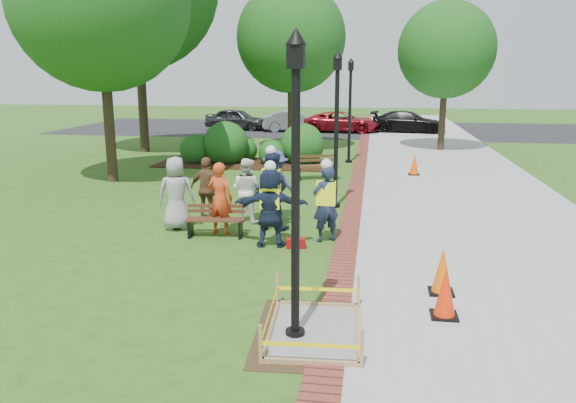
# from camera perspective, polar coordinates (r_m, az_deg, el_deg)

# --- Properties ---
(ground) EXTENTS (100.00, 100.00, 0.00)m
(ground) POSITION_cam_1_polar(r_m,az_deg,el_deg) (11.21, -3.48, -6.27)
(ground) COLOR #285116
(ground) RESTS_ON ground
(sidewalk) EXTENTS (6.00, 60.00, 0.02)m
(sidewalk) POSITION_cam_1_polar(r_m,az_deg,el_deg) (20.85, 16.13, 2.33)
(sidewalk) COLOR #9E9E99
(sidewalk) RESTS_ON ground
(brick_edging) EXTENTS (0.50, 60.00, 0.03)m
(brick_edging) POSITION_cam_1_polar(r_m,az_deg,el_deg) (20.67, 7.16, 2.67)
(brick_edging) COLOR maroon
(brick_edging) RESTS_ON ground
(mulch_bed) EXTENTS (7.00, 3.00, 0.05)m
(mulch_bed) POSITION_cam_1_polar(r_m,az_deg,el_deg) (23.24, -4.49, 3.89)
(mulch_bed) COLOR #381E0F
(mulch_bed) RESTS_ON ground
(parking_lot) EXTENTS (36.00, 12.00, 0.01)m
(parking_lot) POSITION_cam_1_polar(r_m,az_deg,el_deg) (37.59, 5.28, 7.36)
(parking_lot) COLOR black
(parking_lot) RESTS_ON ground
(wet_concrete_pad) EXTENTS (1.82, 2.39, 0.55)m
(wet_concrete_pad) POSITION_cam_1_polar(r_m,az_deg,el_deg) (8.28, 2.72, -11.76)
(wet_concrete_pad) COLOR #47331E
(wet_concrete_pad) RESTS_ON ground
(bench_near) EXTENTS (1.37, 0.59, 0.72)m
(bench_near) POSITION_cam_1_polar(r_m,az_deg,el_deg) (12.99, -7.37, -2.57)
(bench_near) COLOR #51321B
(bench_near) RESTS_ON ground
(bench_far) EXTENTS (1.61, 0.99, 0.83)m
(bench_far) POSITION_cam_1_polar(r_m,az_deg,el_deg) (19.85, 2.92, 3.06)
(bench_far) COLOR #4F391B
(bench_far) RESTS_ON ground
(cone_front) EXTENTS (0.41, 0.41, 0.82)m
(cone_front) POSITION_cam_1_polar(r_m,az_deg,el_deg) (9.02, 15.70, -9.01)
(cone_front) COLOR black
(cone_front) RESTS_ON ground
(cone_back) EXTENTS (0.42, 0.42, 0.83)m
(cone_back) POSITION_cam_1_polar(r_m,az_deg,el_deg) (9.92, 15.40, -6.91)
(cone_back) COLOR black
(cone_back) RESTS_ON ground
(cone_far) EXTENTS (0.41, 0.41, 0.81)m
(cone_far) POSITION_cam_1_polar(r_m,az_deg,el_deg) (21.03, 12.71, 3.66)
(cone_far) COLOR black
(cone_far) RESTS_ON ground
(toolbox) EXTENTS (0.45, 0.30, 0.21)m
(toolbox) POSITION_cam_1_polar(r_m,az_deg,el_deg) (12.11, 0.79, -4.26)
(toolbox) COLOR #960B0C
(toolbox) RESTS_ON ground
(lamp_near) EXTENTS (0.28, 0.28, 4.26)m
(lamp_near) POSITION_cam_1_polar(r_m,az_deg,el_deg) (7.51, 0.78, 3.65)
(lamp_near) COLOR black
(lamp_near) RESTS_ON ground
(lamp_mid) EXTENTS (0.28, 0.28, 4.26)m
(lamp_mid) POSITION_cam_1_polar(r_m,az_deg,el_deg) (15.42, 4.96, 8.45)
(lamp_mid) COLOR black
(lamp_mid) RESTS_ON ground
(lamp_far) EXTENTS (0.28, 0.28, 4.26)m
(lamp_far) POSITION_cam_1_polar(r_m,az_deg,el_deg) (23.39, 6.32, 9.98)
(lamp_far) COLOR black
(lamp_far) RESTS_ON ground
(tree_left) EXTENTS (5.81, 5.81, 8.84)m
(tree_left) POSITION_cam_1_polar(r_m,az_deg,el_deg) (20.19, -18.52, 18.72)
(tree_left) COLOR #3D2D1E
(tree_left) RESTS_ON ground
(tree_back) EXTENTS (5.08, 5.08, 7.78)m
(tree_back) POSITION_cam_1_polar(r_m,az_deg,el_deg) (27.15, 0.32, 16.27)
(tree_back) COLOR #3D2D1E
(tree_back) RESTS_ON ground
(tree_right) EXTENTS (4.49, 4.49, 6.95)m
(tree_right) POSITION_cam_1_polar(r_m,az_deg,el_deg) (28.03, 15.80, 14.60)
(tree_right) COLOR #3D2D1E
(tree_right) RESTS_ON ground
(shrub_a) EXTENTS (1.29, 1.29, 1.29)m
(shrub_a) POSITION_cam_1_polar(r_m,az_deg,el_deg) (23.67, -9.32, 3.88)
(shrub_a) COLOR #154513
(shrub_a) RESTS_ON ground
(shrub_b) EXTENTS (1.86, 1.86, 1.86)m
(shrub_b) POSITION_cam_1_polar(r_m,az_deg,el_deg) (23.49, -6.30, 3.90)
(shrub_b) COLOR #154513
(shrub_b) RESTS_ON ground
(shrub_c) EXTENTS (1.09, 1.09, 1.09)m
(shrub_c) POSITION_cam_1_polar(r_m,az_deg,el_deg) (22.93, -1.64, 3.75)
(shrub_c) COLOR #154513
(shrub_c) RESTS_ON ground
(shrub_d) EXTENTS (1.80, 1.80, 1.80)m
(shrub_d) POSITION_cam_1_polar(r_m,az_deg,el_deg) (23.25, 1.44, 3.88)
(shrub_d) COLOR #154513
(shrub_d) RESTS_ON ground
(shrub_e) EXTENTS (1.06, 1.06, 1.06)m
(shrub_e) POSITION_cam_1_polar(r_m,az_deg,el_deg) (24.06, -4.39, 4.16)
(shrub_e) COLOR #154513
(shrub_e) RESTS_ON ground
(casual_person_a) EXTENTS (0.63, 0.48, 1.76)m
(casual_person_a) POSITION_cam_1_polar(r_m,az_deg,el_deg) (13.60, -11.28, 0.81)
(casual_person_a) COLOR #989898
(casual_person_a) RESTS_ON ground
(casual_person_b) EXTENTS (0.61, 0.46, 1.69)m
(casual_person_b) POSITION_cam_1_polar(r_m,az_deg,el_deg) (13.07, -6.90, 0.32)
(casual_person_b) COLOR red
(casual_person_b) RESTS_ON ground
(casual_person_c) EXTENTS (0.60, 0.48, 1.62)m
(casual_person_c) POSITION_cam_1_polar(r_m,az_deg,el_deg) (14.08, -4.25, 1.15)
(casual_person_c) COLOR white
(casual_person_c) RESTS_ON ground
(casual_person_d) EXTENTS (0.57, 0.42, 1.63)m
(casual_person_d) POSITION_cam_1_polar(r_m,az_deg,el_deg) (14.25, -8.20, 1.22)
(casual_person_d) COLOR brown
(casual_person_d) RESTS_ON ground
(casual_person_e) EXTENTS (0.61, 0.42, 1.79)m
(casual_person_e) POSITION_cam_1_polar(r_m,az_deg,el_deg) (14.15, -1.28, 1.60)
(casual_person_e) COLOR #3A3D65
(casual_person_e) RESTS_ON ground
(hivis_worker_a) EXTENTS (0.58, 0.41, 1.88)m
(hivis_worker_a) POSITION_cam_1_polar(r_m,az_deg,el_deg) (12.02, -1.79, -0.29)
(hivis_worker_a) COLOR #192542
(hivis_worker_a) RESTS_ON ground
(hivis_worker_b) EXTENTS (0.65, 0.59, 1.86)m
(hivis_worker_b) POSITION_cam_1_polar(r_m,az_deg,el_deg) (12.40, 3.86, 0.06)
(hivis_worker_b) COLOR #181B3F
(hivis_worker_b) RESTS_ON ground
(hivis_worker_c) EXTENTS (0.65, 0.47, 2.02)m
(hivis_worker_c) POSITION_cam_1_polar(r_m,az_deg,el_deg) (13.39, -1.73, 1.36)
(hivis_worker_c) COLOR #1C1E49
(hivis_worker_c) RESTS_ON ground
(parked_car_a) EXTENTS (2.48, 4.80, 1.51)m
(parked_car_a) POSITION_cam_1_polar(r_m,az_deg,el_deg) (37.07, -5.21, 7.27)
(parked_car_a) COLOR #2A2A2C
(parked_car_a) RESTS_ON ground
(parked_car_b) EXTENTS (2.67, 4.67, 1.43)m
(parked_car_b) POSITION_cam_1_polar(r_m,az_deg,el_deg) (35.89, 0.60, 7.13)
(parked_car_b) COLOR gray
(parked_car_b) RESTS_ON ground
(parked_car_c) EXTENTS (2.15, 4.41, 1.40)m
(parked_car_c) POSITION_cam_1_polar(r_m,az_deg,el_deg) (35.64, 5.48, 7.03)
(parked_car_c) COLOR maroon
(parked_car_c) RESTS_ON ground
(parked_car_d) EXTENTS (2.49, 4.62, 1.44)m
(parked_car_d) POSITION_cam_1_polar(r_m,az_deg,el_deg) (36.09, 12.07, 6.88)
(parked_car_d) COLOR black
(parked_car_d) RESTS_ON ground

